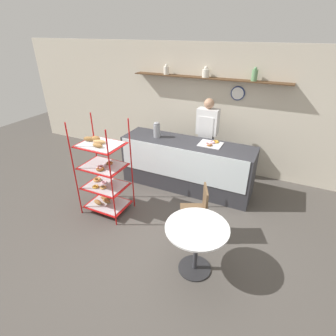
# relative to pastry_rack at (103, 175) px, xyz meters

# --- Properties ---
(ground_plane) EXTENTS (14.00, 14.00, 0.00)m
(ground_plane) POSITION_rel_pastry_rack_xyz_m (0.99, 0.02, -0.72)
(ground_plane) COLOR #4C4742
(back_wall) EXTENTS (10.00, 0.30, 2.70)m
(back_wall) POSITION_rel_pastry_rack_xyz_m (0.99, 2.49, 0.64)
(back_wall) COLOR beige
(back_wall) RESTS_ON ground_plane
(display_counter) EXTENTS (2.62, 0.71, 1.00)m
(display_counter) POSITION_rel_pastry_rack_xyz_m (0.99, 1.35, -0.22)
(display_counter) COLOR #333338
(display_counter) RESTS_ON ground_plane
(pastry_rack) EXTENTS (0.77, 0.59, 1.69)m
(pastry_rack) POSITION_rel_pastry_rack_xyz_m (0.00, 0.00, 0.00)
(pastry_rack) COLOR #B71414
(pastry_rack) RESTS_ON ground_plane
(person_worker) EXTENTS (0.43, 0.23, 1.72)m
(person_worker) POSITION_rel_pastry_rack_xyz_m (1.19, 1.95, 0.22)
(person_worker) COLOR #282833
(person_worker) RESTS_ON ground_plane
(cafe_table) EXTENTS (0.81, 0.81, 0.74)m
(cafe_table) POSITION_rel_pastry_rack_xyz_m (1.90, -0.58, -0.16)
(cafe_table) COLOR #262628
(cafe_table) RESTS_ON ground_plane
(cafe_chair) EXTENTS (0.50, 0.50, 0.89)m
(cafe_chair) POSITION_rel_pastry_rack_xyz_m (1.71, 0.05, -0.17)
(cafe_chair) COLOR black
(cafe_chair) RESTS_ON ground_plane
(coffee_carafe) EXTENTS (0.13, 0.13, 0.31)m
(coffee_carafe) POSITION_rel_pastry_rack_xyz_m (0.34, 1.34, 0.43)
(coffee_carafe) COLOR gray
(coffee_carafe) RESTS_ON display_counter
(donut_tray_counter) EXTENTS (0.42, 0.36, 0.05)m
(donut_tray_counter) POSITION_rel_pastry_rack_xyz_m (1.43, 1.43, 0.29)
(donut_tray_counter) COLOR silver
(donut_tray_counter) RESTS_ON display_counter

